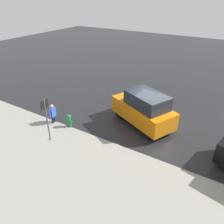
% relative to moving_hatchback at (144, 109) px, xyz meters
% --- Properties ---
extents(ground_plane, '(60.00, 60.00, 0.00)m').
position_rel_moving_hatchback_xyz_m(ground_plane, '(-0.57, -0.09, -1.03)').
color(ground_plane, black).
extents(kerb_strip, '(24.00, 3.20, 0.04)m').
position_rel_moving_hatchback_xyz_m(kerb_strip, '(-0.57, 4.11, -1.01)').
color(kerb_strip, gray).
rests_on(kerb_strip, ground).
extents(moving_hatchback, '(4.25, 3.18, 2.06)m').
position_rel_moving_hatchback_xyz_m(moving_hatchback, '(0.00, 0.00, 0.00)').
color(moving_hatchback, orange).
rests_on(moving_hatchback, ground).
extents(fire_hydrant, '(0.42, 0.31, 0.80)m').
position_rel_moving_hatchback_xyz_m(fire_hydrant, '(3.50, 2.48, -0.63)').
color(fire_hydrant, '#197A2D').
rests_on(fire_hydrant, ground).
extents(pedestrian, '(0.29, 0.56, 1.22)m').
position_rel_moving_hatchback_xyz_m(pedestrian, '(4.60, 2.65, -0.34)').
color(pedestrian, blue).
rests_on(pedestrian, ground).
extents(metal_railing, '(8.35, 0.04, 1.05)m').
position_rel_moving_hatchback_xyz_m(metal_railing, '(-1.89, 5.53, -0.30)').
color(metal_railing, '#B7BABF').
rests_on(metal_railing, ground).
extents(sign_post, '(0.07, 0.44, 2.40)m').
position_rel_moving_hatchback_xyz_m(sign_post, '(3.48, 4.03, 0.55)').
color(sign_post, '#4C4C51').
rests_on(sign_post, ground).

